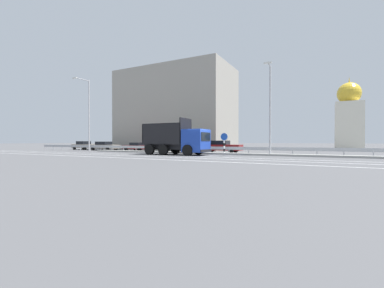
% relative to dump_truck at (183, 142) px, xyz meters
% --- Properties ---
extents(ground_plane, '(320.00, 320.00, 0.00)m').
position_rel_dump_truck_xyz_m(ground_plane, '(2.44, -0.04, -1.31)').
color(ground_plane, '#4C4C4F').
extents(lane_strip_0, '(61.50, 0.16, 0.01)m').
position_rel_dump_truck_xyz_m(lane_strip_0, '(-0.87, -1.82, -1.30)').
color(lane_strip_0, silver).
rests_on(lane_strip_0, ground_plane).
extents(lane_strip_1, '(61.50, 0.16, 0.01)m').
position_rel_dump_truck_xyz_m(lane_strip_1, '(-0.87, -3.81, -1.30)').
color(lane_strip_1, silver).
rests_on(lane_strip_1, ground_plane).
extents(lane_strip_2, '(61.50, 0.16, 0.01)m').
position_rel_dump_truck_xyz_m(lane_strip_2, '(-0.87, -6.35, -1.30)').
color(lane_strip_2, silver).
rests_on(lane_strip_2, ground_plane).
extents(median_island, '(33.82, 1.10, 0.18)m').
position_rel_dump_truck_xyz_m(median_island, '(2.44, 2.76, -1.22)').
color(median_island, gray).
rests_on(median_island, ground_plane).
extents(median_guardrail, '(61.50, 0.09, 0.78)m').
position_rel_dump_truck_xyz_m(median_guardrail, '(2.44, 3.75, -0.74)').
color(median_guardrail, '#9EA0A5').
rests_on(median_guardrail, ground_plane).
extents(dump_truck, '(6.81, 2.88, 3.63)m').
position_rel_dump_truck_xyz_m(dump_truck, '(0.00, 0.00, 0.00)').
color(dump_truck, '#19389E').
rests_on(dump_truck, ground_plane).
extents(median_road_sign, '(0.79, 0.16, 2.22)m').
position_rel_dump_truck_xyz_m(median_road_sign, '(3.31, 2.76, -0.11)').
color(median_road_sign, white).
rests_on(median_road_sign, ground_plane).
extents(street_lamp_0, '(0.70, 2.50, 9.90)m').
position_rel_dump_truck_xyz_m(street_lamp_0, '(-16.71, 2.69, 4.17)').
color(street_lamp_0, '#ADADB2').
rests_on(street_lamp_0, ground_plane).
extents(street_lamp_1, '(0.71, 1.93, 8.55)m').
position_rel_dump_truck_xyz_m(street_lamp_1, '(7.89, 2.77, 3.41)').
color(street_lamp_1, '#ADADB2').
rests_on(street_lamp_1, ground_plane).
extents(parked_car_0, '(3.95, 1.88, 1.36)m').
position_rel_dump_truck_xyz_m(parked_car_0, '(-21.65, 6.03, -0.62)').
color(parked_car_0, gray).
rests_on(parked_car_0, ground_plane).
extents(parked_car_1, '(4.68, 2.10, 1.31)m').
position_rel_dump_truck_xyz_m(parked_car_1, '(-16.66, 5.54, -0.63)').
color(parked_car_1, gray).
rests_on(parked_car_1, ground_plane).
extents(parked_car_2, '(4.25, 2.26, 1.18)m').
position_rel_dump_truck_xyz_m(parked_car_2, '(-10.68, 5.96, -0.68)').
color(parked_car_2, maroon).
rests_on(parked_car_2, ground_plane).
extents(parked_car_3, '(4.50, 2.28, 1.43)m').
position_rel_dump_truck_xyz_m(parked_car_3, '(-4.63, 5.76, -0.57)').
color(parked_car_3, '#335B33').
rests_on(parked_car_3, ground_plane).
extents(parked_car_4, '(4.95, 2.16, 1.44)m').
position_rel_dump_truck_xyz_m(parked_car_4, '(1.59, 6.15, -0.57)').
color(parked_car_4, maroon).
rests_on(parked_car_4, ground_plane).
extents(background_building_0, '(18.66, 9.94, 13.09)m').
position_rel_dump_truck_xyz_m(background_building_0, '(-9.75, 14.53, 5.24)').
color(background_building_0, gray).
rests_on(background_building_0, ground_plane).
extents(church_tower, '(3.60, 3.60, 10.90)m').
position_rel_dump_truck_xyz_m(church_tower, '(15.56, 22.23, 3.56)').
color(church_tower, silver).
rests_on(church_tower, ground_plane).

